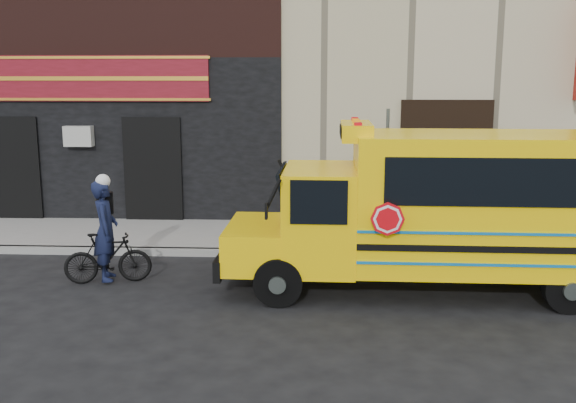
% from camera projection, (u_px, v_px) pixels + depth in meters
% --- Properties ---
extents(ground, '(120.00, 120.00, 0.00)m').
position_uv_depth(ground, '(262.00, 299.00, 10.80)').
color(ground, black).
rests_on(ground, ground).
extents(curb, '(40.00, 0.20, 0.15)m').
position_uv_depth(curb, '(273.00, 253.00, 13.34)').
color(curb, gray).
rests_on(curb, ground).
extents(sidewalk, '(40.00, 3.00, 0.15)m').
position_uv_depth(sidewalk, '(278.00, 236.00, 14.81)').
color(sidewalk, gray).
rests_on(sidewalk, ground).
extents(school_bus, '(6.93, 2.44, 2.92)m').
position_uv_depth(school_bus, '(447.00, 206.00, 10.93)').
color(school_bus, black).
rests_on(school_bus, ground).
extents(sign_pole, '(0.10, 0.26, 3.05)m').
position_uv_depth(sign_pole, '(386.00, 176.00, 13.05)').
color(sign_pole, '#48504C').
rests_on(sign_pole, ground).
extents(bicycle, '(1.60, 0.76, 0.93)m').
position_uv_depth(bicycle, '(108.00, 258.00, 11.56)').
color(bicycle, black).
rests_on(bicycle, ground).
extents(cyclist, '(0.58, 0.75, 1.83)m').
position_uv_depth(cyclist, '(106.00, 233.00, 11.54)').
color(cyclist, '#101632').
rests_on(cyclist, ground).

